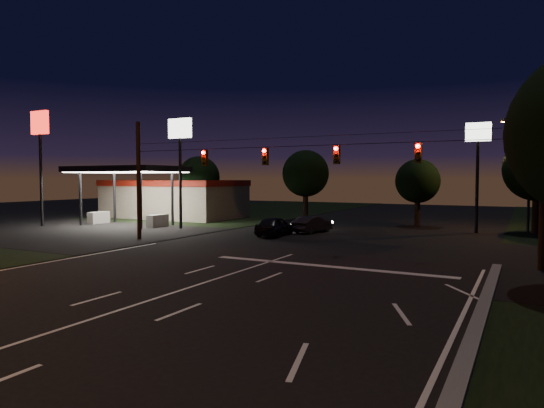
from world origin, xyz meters
The scene contains 17 objects.
ground centered at (0.00, 0.00, 0.00)m, with size 140.00×140.00×0.00m, color black.
cross_street_left centered at (-20.00, 16.00, 0.00)m, with size 20.00×16.00×0.02m, color black.
stop_bar centered at (3.00, 11.50, 0.01)m, with size 12.00×0.50×0.01m, color silver.
utility_pole_right centered at (12.00, 15.00, 0.00)m, with size 0.30×0.30×9.00m, color black.
utility_pole_left centered at (-12.00, 15.00, 0.00)m, with size 0.28×0.28×8.00m, color black.
signal_span centered at (0.00, 14.96, 5.50)m, with size 24.00×0.40×1.56m.
gas_station centered at (-21.86, 30.39, 2.38)m, with size 14.20×16.10×5.25m.
pole_sign_left_near centered at (-14.00, 22.00, 6.98)m, with size 2.20×0.30×9.10m.
pole_sign_left_far centered at (-26.00, 18.00, 7.61)m, with size 2.00×0.30×10.00m.
pole_sign_right centered at (8.00, 30.00, 6.24)m, with size 1.80×0.30×8.40m.
street_light_right_far centered at (11.24, 32.00, 5.24)m, with size 2.20×0.35×9.00m.
tree_far_a centered at (-17.98, 30.12, 4.26)m, with size 4.20×4.20×6.42m.
tree_far_b centered at (-7.98, 34.13, 4.61)m, with size 4.60×4.60×6.98m.
tree_far_c centered at (3.02, 33.10, 3.90)m, with size 3.80×3.80×5.86m.
tree_far_d centered at (12.02, 31.13, 4.83)m, with size 4.80×4.80×7.30m.
car_oncoming_a centered at (-4.85, 21.27, 0.71)m, with size 1.68×4.18×1.43m, color black.
car_oncoming_b centered at (-3.29, 24.62, 0.64)m, with size 1.35×3.88×1.28m, color black.
Camera 1 is at (11.32, -9.89, 4.16)m, focal length 32.00 mm.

